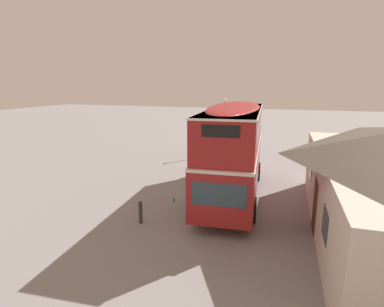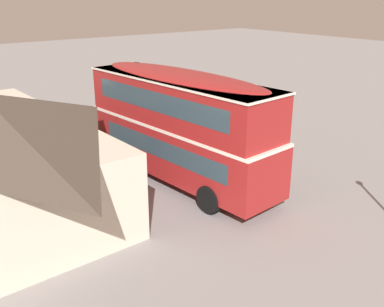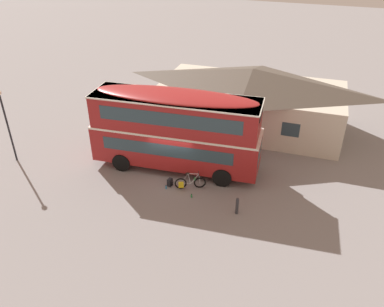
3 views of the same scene
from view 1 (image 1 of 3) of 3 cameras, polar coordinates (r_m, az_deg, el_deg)
name	(u,v)px [view 1 (image 1 of 3)]	position (r m, az deg, el deg)	size (l,w,h in m)	color
ground_plane	(219,195)	(16.52, 4.94, -7.62)	(120.00, 120.00, 0.00)	gray
double_decker_bus	(234,146)	(15.82, 7.72, 1.35)	(9.94, 3.32, 4.79)	black
touring_bicycle	(191,194)	(15.50, -0.23, -7.50)	(1.63, 0.88, 1.03)	black
backpack_on_ground	(195,189)	(16.56, 0.62, -6.59)	(0.31, 0.34, 0.49)	black
water_bottle_green_metal	(174,200)	(15.48, -3.34, -8.60)	(0.08, 0.08, 0.23)	green
water_bottle_blue_sports	(189,190)	(16.79, -0.50, -6.80)	(0.08, 0.08, 0.25)	#338CBF
street_lamp	(224,120)	(25.68, 5.99, 6.18)	(0.28, 0.28, 4.60)	black
kerb_bollard	(140,212)	(13.33, -9.51, -10.57)	(0.16, 0.16, 0.97)	#333338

